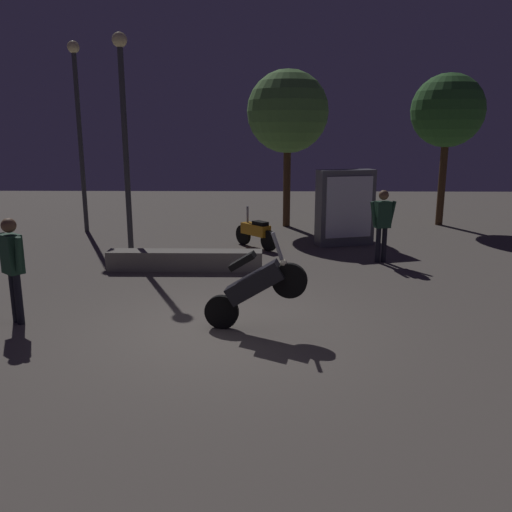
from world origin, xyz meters
The scene contains 11 objects.
ground_plane centered at (0.00, 0.00, 0.00)m, with size 40.00×40.00×0.00m, color #605951.
motorcycle_black_foreground centered at (0.49, -0.06, 0.74)m, with size 1.66×0.44×1.63m.
motorcycle_orange_parked_left centered at (0.40, 6.14, 0.44)m, with size 1.15×1.33×1.11m.
person_rider_beside centered at (-3.49, 0.22, 1.07)m, with size 0.57×0.50×1.78m.
person_bystander_far centered at (3.49, 4.56, 1.06)m, with size 0.67×0.31×1.77m.
streetlamp_near centered at (-2.82, 5.24, 3.41)m, with size 0.36×0.36×5.43m.
streetlamp_far centered at (-5.04, 8.48, 3.57)m, with size 0.36×0.36×5.73m.
tree_left_bg centered at (1.38, 9.53, 3.72)m, with size 2.63×2.63×5.05m.
tree_center_bg centered at (6.61, 9.90, 3.75)m, with size 2.37×2.37×4.97m.
kiosk_billboard centered at (2.89, 6.59, 1.05)m, with size 1.68×0.92×2.10m.
planter_wall_low centered at (-1.19, 3.76, 0.23)m, with size 3.57×0.50×0.45m.
Camera 1 is at (0.64, -8.17, 3.16)m, focal length 37.35 mm.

